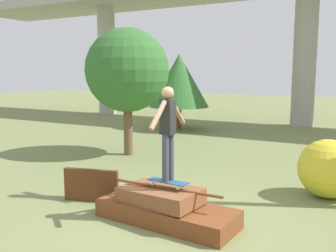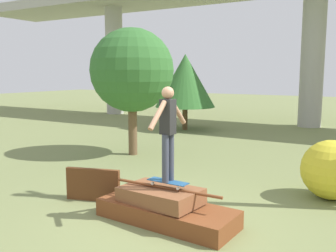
% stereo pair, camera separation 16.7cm
% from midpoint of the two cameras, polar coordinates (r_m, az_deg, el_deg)
% --- Properties ---
extents(ground_plane, '(80.00, 80.00, 0.00)m').
position_cam_midpoint_polar(ground_plane, '(6.87, 0.49, -14.38)').
color(ground_plane, olive).
extents(scrap_pile, '(2.57, 1.12, 0.65)m').
position_cam_midpoint_polar(scrap_pile, '(6.80, 0.20, -12.33)').
color(scrap_pile, brown).
rests_on(scrap_pile, ground_plane).
extents(scrap_plank_loose, '(1.13, 0.43, 0.68)m').
position_cam_midpoint_polar(scrap_plank_loose, '(7.94, -10.78, -8.78)').
color(scrap_plank_loose, '#5B3319').
rests_on(scrap_plank_loose, ground_plane).
extents(skateboard, '(0.77, 0.27, 0.09)m').
position_cam_midpoint_polar(skateboard, '(6.66, 0.72, -8.51)').
color(skateboard, '#23517F').
rests_on(skateboard, scrap_pile).
extents(skater, '(0.23, 1.11, 1.66)m').
position_cam_midpoint_polar(skater, '(6.45, 0.74, -0.19)').
color(skater, '#383D4C').
rests_on(skater, skateboard).
extents(tree_behind_left, '(2.65, 2.65, 4.04)m').
position_cam_midpoint_polar(tree_behind_left, '(11.96, -5.12, 8.41)').
color(tree_behind_left, brown).
rests_on(tree_behind_left, ground_plane).
extents(tree_behind_right, '(2.78, 2.78, 3.49)m').
position_cam_midpoint_polar(tree_behind_right, '(17.36, 2.91, 6.90)').
color(tree_behind_right, brown).
rests_on(tree_behind_right, ground_plane).
extents(bush_yellow_flowering, '(1.25, 1.25, 1.25)m').
position_cam_midpoint_polar(bush_yellow_flowering, '(8.60, 24.15, -6.09)').
color(bush_yellow_flowering, gold).
rests_on(bush_yellow_flowering, ground_plane).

